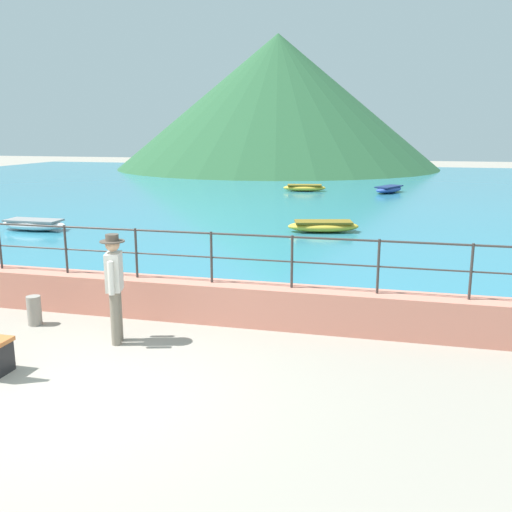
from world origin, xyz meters
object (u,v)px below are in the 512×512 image
Objects in this scene: bollard at (34,310)px; boat_1 at (304,188)px; boat_3 at (323,226)px; person_walking at (115,283)px; boat_5 at (34,224)px; boat_0 at (389,189)px.

bollard reaches higher than boat_1.
bollard is 22.44m from boat_1.
boat_1 and boat_3 have the same top height.
boat_3 is at bearing 79.51° from person_walking.
bollard is 10.70m from boat_3.
boat_5 is at bearing 131.27° from person_walking.
person_walking is 10.65m from boat_3.
boat_0 is 12.81m from boat_3.
boat_3 is 1.06× the size of boat_5.
bollard reaches higher than boat_0.
boat_0 is 18.47m from boat_5.
boat_1 is at bearing 64.80° from boat_5.
boat_0 is 4.49m from boat_1.
person_walking reaches higher than boat_5.
person_walking is 23.45m from boat_0.
boat_1 and boat_5 have the same top height.
person_walking is at bearing -88.32° from boat_1.
boat_3 is 9.58m from boat_5.
boat_1 is 15.88m from boat_5.
boat_5 is (-5.64, 8.05, -0.00)m from bollard.
bollard reaches higher than boat_5.
boat_5 is at bearing -168.06° from boat_3.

